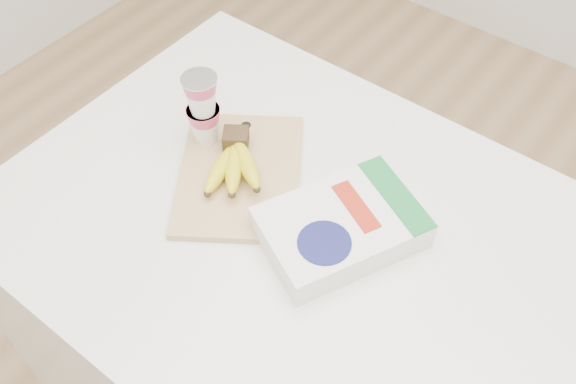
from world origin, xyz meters
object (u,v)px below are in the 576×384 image
object	(u,v)px
table	(318,357)
bananas	(234,162)
yogurt_stack	(203,108)
cutting_board	(240,174)
cereal_box	(341,227)

from	to	relation	value
table	bananas	distance (m)	0.55
table	bananas	size ratio (longest dim) A/B	7.06
table	yogurt_stack	size ratio (longest dim) A/B	7.74
yogurt_stack	bananas	bearing A→B (deg)	-16.33
table	yogurt_stack	bearing A→B (deg)	171.56
yogurt_stack	cutting_board	bearing A→B (deg)	-13.59
bananas	cereal_box	bearing A→B (deg)	0.66
table	cereal_box	size ratio (longest dim) A/B	3.80
table	cereal_box	world-z (taller)	cereal_box
table	cutting_board	bearing A→B (deg)	174.11
bananas	yogurt_stack	size ratio (longest dim) A/B	1.10
bananas	yogurt_stack	bearing A→B (deg)	163.67
yogurt_stack	cereal_box	size ratio (longest dim) A/B	0.49
cutting_board	bananas	distance (m)	0.03
table	cutting_board	xyz separation A→B (m)	(-0.22, 0.02, 0.46)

